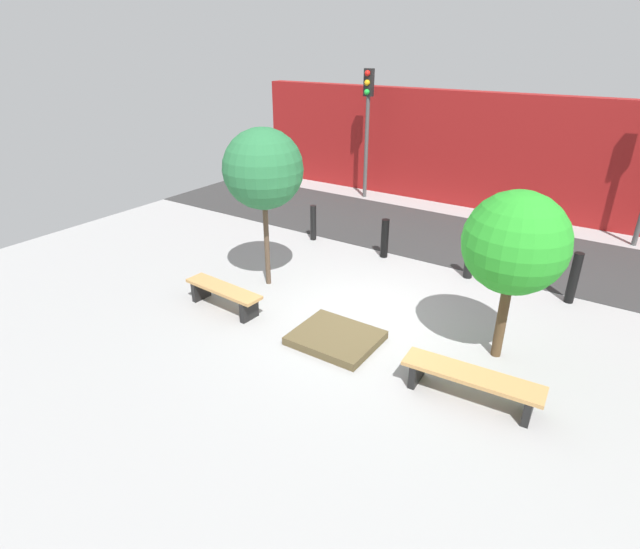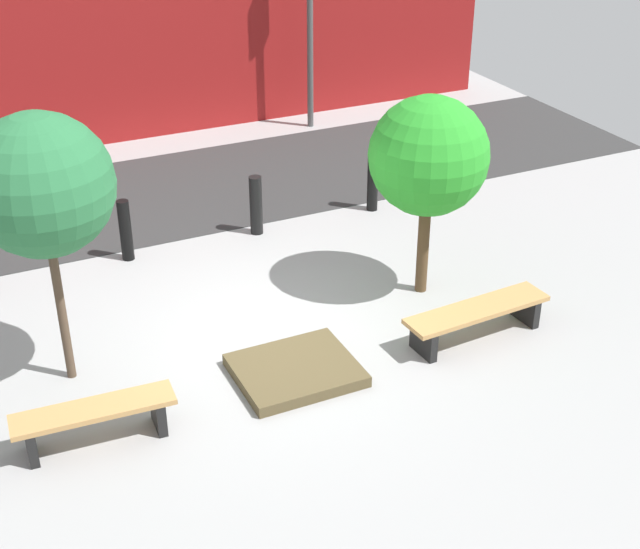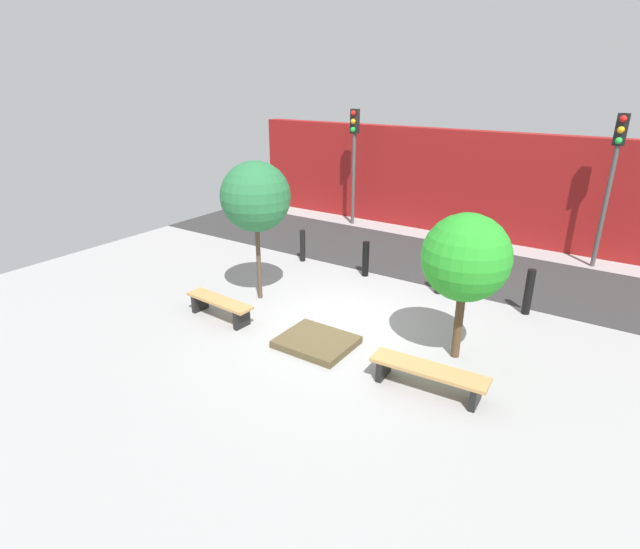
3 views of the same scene
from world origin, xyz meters
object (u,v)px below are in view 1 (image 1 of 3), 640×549
object	(u,v)px
planter_bed	(336,338)
bollard_center	(470,257)
bench_left	(224,293)
traffic_light_west	(368,111)
bollard_left	(385,238)
bollard_far_left	(313,223)
tree_behind_left_bench	(263,169)
tree_behind_right_bench	(515,244)
bench_right	(471,380)
bollard_right	(574,278)

from	to	relation	value
planter_bed	bollard_center	size ratio (longest dim) A/B	1.49
bench_left	bollard_center	xyz separation A→B (m)	(3.36, 3.92, 0.14)
planter_bed	traffic_light_west	bearing A→B (deg)	116.06
bollard_left	bollard_center	bearing A→B (deg)	0.00
traffic_light_west	bench_left	bearing A→B (deg)	-79.67
bollard_far_left	traffic_light_west	bearing A→B (deg)	101.16
tree_behind_left_bench	tree_behind_right_bench	bearing A→B (deg)	0.00
bench_right	bollard_center	world-z (taller)	bollard_center
bollard_far_left	bollard_left	xyz separation A→B (m)	(2.01, 0.00, 0.01)
bollard_left	bollard_right	bearing A→B (deg)	0.00
bench_left	tree_behind_left_bench	distance (m)	2.46
bench_right	bollard_left	bearing A→B (deg)	127.20
tree_behind_right_bench	bollard_right	bearing A→B (deg)	75.94
bollard_far_left	traffic_light_west	xyz separation A→B (m)	(-0.81, 4.10, 2.21)
bench_left	bollard_far_left	xyz separation A→B (m)	(-0.65, 3.92, 0.13)
bollard_left	traffic_light_west	size ratio (longest dim) A/B	0.24
bollard_left	bollard_far_left	bearing A→B (deg)	180.00
bench_left	tree_behind_left_bench	bearing A→B (deg)	93.47
tree_behind_right_bench	bollard_left	xyz separation A→B (m)	(-3.36, 2.60, -1.47)
bollard_center	traffic_light_west	size ratio (longest dim) A/B	0.24
traffic_light_west	planter_bed	bearing A→B (deg)	-63.94
planter_bed	bollard_far_left	size ratio (longest dim) A/B	1.54
bollard_left	bench_left	bearing A→B (deg)	-109.10
planter_bed	traffic_light_west	size ratio (longest dim) A/B	0.36
tree_behind_right_bench	bollard_far_left	size ratio (longest dim) A/B	3.02
bollard_center	traffic_light_west	distance (m)	6.70
tree_behind_right_bench	bollard_right	world-z (taller)	tree_behind_right_bench
bench_right	tree_behind_left_bench	world-z (taller)	tree_behind_left_bench
bench_left	traffic_light_west	size ratio (longest dim) A/B	0.44
bollard_far_left	traffic_light_west	size ratio (longest dim) A/B	0.23
tree_behind_left_bench	bollard_far_left	distance (m)	3.32
tree_behind_right_bench	bollard_center	bearing A→B (deg)	117.51
bollard_left	bollard_center	size ratio (longest dim) A/B	0.99
tree_behind_right_bench	bollard_center	xyz separation A→B (m)	(-1.36, 2.60, -1.47)
bollard_center	traffic_light_west	world-z (taller)	traffic_light_west
planter_bed	bollard_far_left	xyz separation A→B (m)	(-3.01, 3.72, 0.38)
bollard_far_left	bollard_right	size ratio (longest dim) A/B	0.88
bench_right	traffic_light_west	xyz separation A→B (m)	(-6.18, 8.01, 2.35)
bollard_right	bollard_left	bearing A→B (deg)	180.00
bench_left	bollard_left	size ratio (longest dim) A/B	1.84
bench_right	bollard_left	distance (m)	5.16
planter_bed	bollard_far_left	distance (m)	4.80
bollard_center	bollard_left	bearing A→B (deg)	180.00
traffic_light_west	bench_right	bearing A→B (deg)	-52.36
bollard_far_left	bench_left	bearing A→B (deg)	-80.55
tree_behind_left_bench	bollard_center	distance (m)	4.67
bench_right	tree_behind_left_bench	xyz separation A→B (m)	(-4.72, 1.31, 2.09)
bollard_left	bollard_right	distance (m)	4.02
bollard_far_left	bollard_left	bearing A→B (deg)	0.00
bench_right	traffic_light_west	world-z (taller)	traffic_light_west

